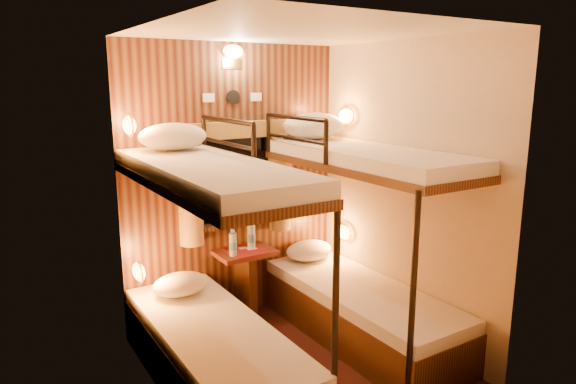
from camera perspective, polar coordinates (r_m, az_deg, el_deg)
floor at (r=4.07m, az=1.15°, el=-18.51°), size 2.10×2.10×0.00m
ceiling at (r=3.52m, az=1.32°, el=17.41°), size 2.10×2.10×0.00m
wall_back at (r=4.51m, az=-6.10°, el=0.85°), size 2.40×0.00×2.40m
wall_front at (r=2.83m, az=13.04°, el=-6.24°), size 2.40×0.00×2.40m
wall_left at (r=3.19m, az=-13.99°, el=-4.16°), size 0.00×2.40×2.40m
wall_right at (r=4.23m, az=12.64°, el=-0.12°), size 0.00×2.40×2.40m
back_panel at (r=4.49m, az=-6.02°, el=0.82°), size 2.00×0.03×2.40m
bunk_left at (r=3.60m, az=-8.34°, el=-12.98°), size 0.72×1.90×1.82m
bunk_right at (r=4.23m, az=8.12°, el=-9.01°), size 0.72×1.90×1.82m
window at (r=4.47m, az=-5.84°, el=0.52°), size 1.00×0.12×0.79m
curtains at (r=4.42m, az=-5.67°, el=1.49°), size 1.10×0.22×1.00m
back_fixtures at (r=4.38m, az=-6.12°, el=14.29°), size 0.54×0.09×0.48m
reading_lamps at (r=4.19m, az=-4.02°, el=0.60°), size 2.00×0.20×1.25m
table at (r=4.56m, az=-4.76°, el=-9.30°), size 0.50×0.34×0.66m
bottle_left at (r=4.32m, az=-6.14°, el=-5.81°), size 0.07×0.07×0.23m
bottle_right at (r=4.50m, az=-4.11°, el=-4.94°), size 0.07×0.07×0.25m
sachet_a at (r=4.51m, az=-4.06°, el=-6.31°), size 0.09×0.07×0.01m
sachet_b at (r=4.53m, az=-5.04°, el=-6.24°), size 0.07×0.06×0.01m
pillow_lower_left at (r=4.13m, az=-11.86°, el=-9.98°), size 0.43×0.31×0.17m
pillow_lower_right at (r=4.80m, az=2.34°, el=-6.48°), size 0.45×0.32×0.18m
pillow_upper_left at (r=3.86m, az=-12.66°, el=6.04°), size 0.50×0.36×0.20m
pillow_upper_right at (r=4.52m, az=2.86°, el=7.37°), size 0.58×0.41×0.23m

